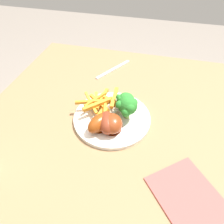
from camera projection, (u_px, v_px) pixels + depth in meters
The scene contains 11 objects.
ground_plane at pixel (112, 216), 1.12m from camera, with size 6.00×6.00×0.00m, color gray.
dining_table at pixel (112, 152), 0.68m from camera, with size 1.00×0.89×0.73m.
dinner_plate at pixel (112, 118), 0.64m from camera, with size 0.24×0.24×0.01m, color white.
broccoli_floret_front at pixel (128, 106), 0.60m from camera, with size 0.07×0.06×0.08m.
broccoli_floret_middle at pixel (125, 101), 0.62m from camera, with size 0.05×0.06×0.07m.
carrot_fries_pile at pixel (102, 103), 0.65m from camera, with size 0.14×0.15×0.05m.
chicken_drumstick_near at pixel (107, 121), 0.59m from camera, with size 0.14×0.08×0.05m.
chicken_drumstick_far at pixel (111, 124), 0.58m from camera, with size 0.13×0.08×0.05m.
chicken_drumstick_extra at pixel (100, 122), 0.59m from camera, with size 0.13×0.09×0.05m.
fork at pixel (113, 69), 0.85m from camera, with size 0.19×0.01×0.01m, color silver.
napkin at pixel (189, 197), 0.47m from camera, with size 0.17×0.14×0.00m, color #B74C47.
Camera 1 is at (-0.38, -0.09, 1.20)m, focal length 32.27 mm.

